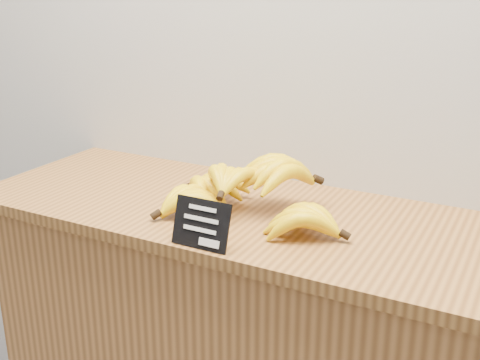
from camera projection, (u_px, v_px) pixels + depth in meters
counter_top at (249, 214)px, 1.49m from camera, size 1.42×0.54×0.03m
chalkboard_sign at (201, 224)px, 1.26m from camera, size 0.13×0.04×0.10m
banana_pile at (243, 192)px, 1.44m from camera, size 0.52×0.33×0.12m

